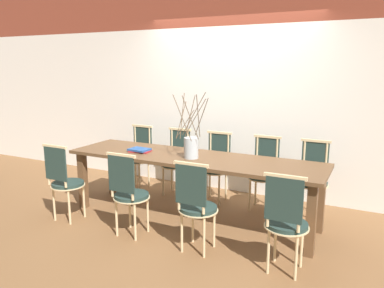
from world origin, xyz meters
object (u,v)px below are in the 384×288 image
Objects in this scene: chair_far_center at (216,164)px; book_stack at (140,150)px; chair_near_center at (196,203)px; vase_centerpiece at (191,146)px; dining_table at (192,164)px.

chair_far_center reaches higher than book_stack.
chair_near_center reaches higher than book_stack.
chair_far_center is at bearing 91.61° from vase_centerpiece.
vase_centerpiece is at bearing -71.31° from dining_table.
vase_centerpiece is 0.73m from book_stack.
vase_centerpiece reaches higher than book_stack.
chair_near_center is 0.86m from vase_centerpiece.
chair_far_center is (-0.41, 1.45, 0.00)m from chair_near_center.
vase_centerpiece reaches higher than chair_far_center.
chair_near_center is at bearing -60.53° from dining_table.
book_stack is (-0.69, -0.79, 0.29)m from chair_far_center.
chair_near_center and chair_far_center have the same top height.
book_stack is at bearing 48.88° from chair_far_center.
vase_centerpiece is (0.02, -0.07, 0.23)m from dining_table.
chair_near_center is 1.31m from book_stack.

